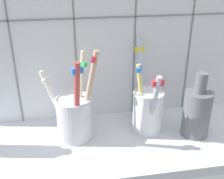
% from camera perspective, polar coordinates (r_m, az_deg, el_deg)
% --- Properties ---
extents(counter_slab, '(0.64, 0.22, 0.02)m').
position_cam_1_polar(counter_slab, '(0.59, 0.48, -11.00)').
color(counter_slab, silver).
rests_on(counter_slab, ground).
extents(tile_wall_back, '(0.64, 0.02, 0.45)m').
position_cam_1_polar(tile_wall_back, '(0.61, -1.51, 12.45)').
color(tile_wall_back, white).
rests_on(tile_wall_back, ground).
extents(toothbrush_cup_left, '(0.12, 0.09, 0.19)m').
position_cam_1_polar(toothbrush_cup_left, '(0.58, -7.53, -5.07)').
color(toothbrush_cup_left, silver).
rests_on(toothbrush_cup_left, counter_slab).
extents(toothbrush_cup_right, '(0.07, 0.14, 0.18)m').
position_cam_1_polar(toothbrush_cup_right, '(0.60, 7.21, -3.80)').
color(toothbrush_cup_right, white).
rests_on(toothbrush_cup_right, counter_slab).
extents(ceramic_vase, '(0.06, 0.06, 0.14)m').
position_cam_1_polar(ceramic_vase, '(0.60, 16.78, -4.29)').
color(ceramic_vase, slate).
rests_on(ceramic_vase, counter_slab).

